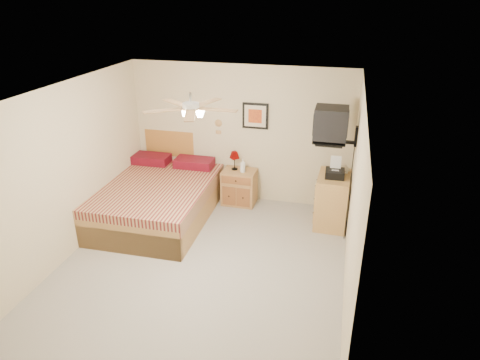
% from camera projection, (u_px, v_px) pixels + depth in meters
% --- Properties ---
extents(floor, '(4.50, 4.50, 0.00)m').
position_uv_depth(floor, '(203.00, 263.00, 6.22)').
color(floor, gray).
rests_on(floor, ground).
extents(ceiling, '(4.00, 4.50, 0.04)m').
position_uv_depth(ceiling, '(196.00, 93.00, 5.20)').
color(ceiling, white).
rests_on(ceiling, ground).
extents(wall_back, '(4.00, 0.04, 2.50)m').
position_uv_depth(wall_back, '(241.00, 135.00, 7.70)').
color(wall_back, beige).
rests_on(wall_back, ground).
extents(wall_front, '(4.00, 0.04, 2.50)m').
position_uv_depth(wall_front, '(116.00, 291.00, 3.72)').
color(wall_front, beige).
rests_on(wall_front, ground).
extents(wall_left, '(0.04, 4.50, 2.50)m').
position_uv_depth(wall_left, '(68.00, 171.00, 6.15)').
color(wall_left, beige).
rests_on(wall_left, ground).
extents(wall_right, '(0.04, 4.50, 2.50)m').
position_uv_depth(wall_right, '(354.00, 202.00, 5.27)').
color(wall_right, beige).
rests_on(wall_right, ground).
extents(bed, '(1.84, 2.39, 1.54)m').
position_uv_depth(bed, '(153.00, 177.00, 7.17)').
color(bed, '#AF884C').
rests_on(bed, ground).
extents(nightstand, '(0.60, 0.46, 0.65)m').
position_uv_depth(nightstand, '(239.00, 187.00, 7.86)').
color(nightstand, olive).
rests_on(nightstand, ground).
extents(table_lamp, '(0.19, 0.19, 0.35)m').
position_uv_depth(table_lamp, '(234.00, 160.00, 7.71)').
color(table_lamp, '#5E0302').
rests_on(table_lamp, nightstand).
extents(lotion_bottle, '(0.10, 0.10, 0.25)m').
position_uv_depth(lotion_bottle, '(243.00, 166.00, 7.61)').
color(lotion_bottle, white).
rests_on(lotion_bottle, nightstand).
extents(framed_picture, '(0.46, 0.04, 0.46)m').
position_uv_depth(framed_picture, '(255.00, 116.00, 7.47)').
color(framed_picture, black).
rests_on(framed_picture, wall_back).
extents(dresser, '(0.54, 0.76, 0.88)m').
position_uv_depth(dresser, '(332.00, 200.00, 7.10)').
color(dresser, '#AA7340').
rests_on(dresser, ground).
extents(fax_machine, '(0.31, 0.33, 0.32)m').
position_uv_depth(fax_machine, '(335.00, 168.00, 6.81)').
color(fax_machine, black).
rests_on(fax_machine, dresser).
extents(magazine_lower, '(0.21, 0.27, 0.02)m').
position_uv_depth(magazine_lower, '(336.00, 170.00, 7.13)').
color(magazine_lower, beige).
rests_on(magazine_lower, dresser).
extents(magazine_upper, '(0.26, 0.31, 0.02)m').
position_uv_depth(magazine_upper, '(337.00, 168.00, 7.12)').
color(magazine_upper, tan).
rests_on(magazine_upper, magazine_lower).
extents(wall_tv, '(0.56, 0.46, 0.58)m').
position_uv_depth(wall_tv, '(341.00, 126.00, 6.28)').
color(wall_tv, black).
rests_on(wall_tv, wall_right).
extents(ceiling_fan, '(1.14, 1.14, 0.28)m').
position_uv_depth(ceiling_fan, '(191.00, 108.00, 5.08)').
color(ceiling_fan, white).
rests_on(ceiling_fan, ceiling).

